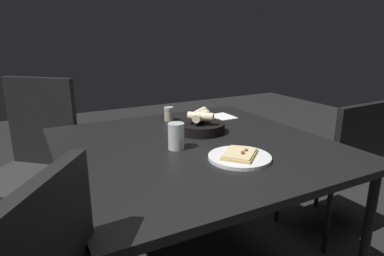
{
  "coord_description": "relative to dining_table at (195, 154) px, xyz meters",
  "views": [
    {
      "loc": [
        1.25,
        -0.69,
        1.21
      ],
      "look_at": [
        -0.04,
        0.01,
        0.78
      ],
      "focal_mm": 31.32,
      "sensor_mm": 36.0,
      "label": 1
    }
  ],
  "objects": [
    {
      "name": "chair_far",
      "position": [
        0.05,
        0.93,
        -0.19
      ],
      "size": [
        0.45,
        0.45,
        0.84
      ],
      "color": "black",
      "rests_on": "ground"
    },
    {
      "name": "pepper_shaker",
      "position": [
        -0.43,
        0.07,
        0.08
      ],
      "size": [
        0.05,
        0.05,
        0.08
      ],
      "color": "#BFB299",
      "rests_on": "dining_table"
    },
    {
      "name": "beer_glass",
      "position": [
        0.02,
        -0.1,
        0.1
      ],
      "size": [
        0.07,
        0.07,
        0.11
      ],
      "color": "silver",
      "rests_on": "dining_table"
    },
    {
      "name": "chair_spare",
      "position": [
        -0.68,
        -0.64,
        -0.13
      ],
      "size": [
        0.62,
        0.62,
        0.97
      ],
      "color": "#2A2A2A",
      "rests_on": "ground"
    },
    {
      "name": "bread_basket",
      "position": [
        -0.14,
        0.11,
        0.09
      ],
      "size": [
        0.24,
        0.24,
        0.11
      ],
      "color": "black",
      "rests_on": "dining_table"
    },
    {
      "name": "dining_table",
      "position": [
        0.0,
        0.0,
        0.0
      ],
      "size": [
        1.18,
        1.17,
        0.72
      ],
      "color": "black",
      "rests_on": "ground"
    },
    {
      "name": "pizza_plate",
      "position": [
        0.25,
        0.06,
        0.06
      ],
      "size": [
        0.25,
        0.25,
        0.04
      ],
      "color": "white",
      "rests_on": "dining_table"
    },
    {
      "name": "napkin",
      "position": [
        -0.36,
        0.38,
        0.05
      ],
      "size": [
        0.16,
        0.12,
        0.0
      ],
      "color": "white",
      "rests_on": "dining_table"
    }
  ]
}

